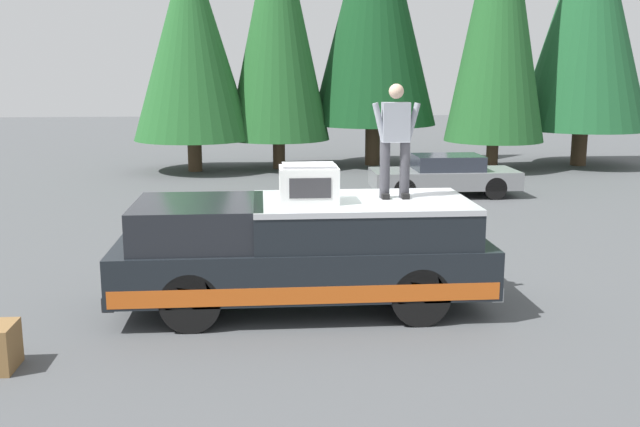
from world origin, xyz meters
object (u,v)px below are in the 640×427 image
Objects in this scene: compressor_unit at (309,184)px; parked_car_grey at (445,175)px; pickup_truck at (303,252)px; person_on_truck_bed at (395,138)px.

compressor_unit is 10.76m from parked_car_grey.
pickup_truck reaches higher than parked_car_grey.
pickup_truck is at bearing 26.15° from compressor_unit.
parked_car_grey is at bearing -18.80° from person_on_truck_bed.
person_on_truck_bed reaches higher than pickup_truck.
person_on_truck_bed reaches higher than compressor_unit.
pickup_truck is at bearing 94.84° from person_on_truck_bed.
compressor_unit is at bearing -153.85° from pickup_truck.
compressor_unit reaches higher than parked_car_grey.
pickup_truck is 10.58m from parked_car_grey.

